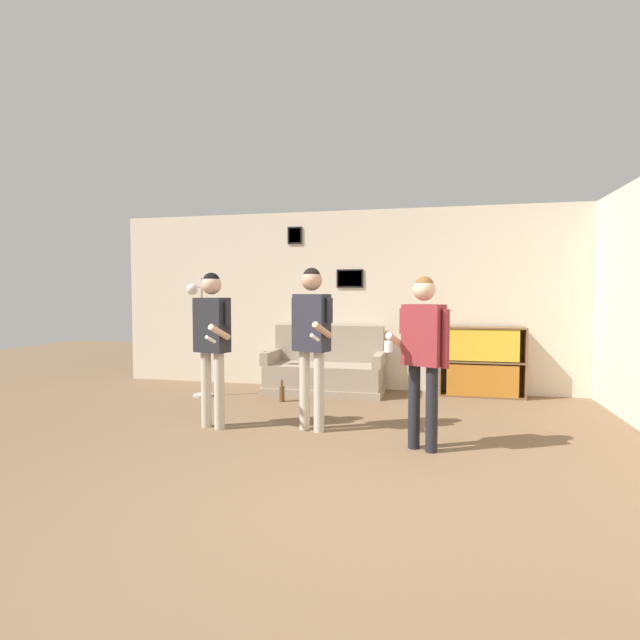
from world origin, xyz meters
name	(u,v)px	position (x,y,z in m)	size (l,w,h in m)	color
ground_plane	(302,512)	(0.00, 0.00, 0.00)	(20.00, 20.00, 0.00)	brown
wall_back	(378,300)	(0.00, 4.37, 1.35)	(8.32, 0.08, 2.70)	beige
couch	(325,371)	(-0.73, 3.97, 0.31)	(1.72, 0.80, 0.97)	gray
bookshelf	(482,362)	(1.49, 4.15, 0.49)	(1.16, 0.30, 0.98)	brown
floor_lamp	(202,313)	(-2.34, 3.27, 1.17)	(0.44, 0.28, 1.69)	#ADA89E
person_player_foreground_left	(212,333)	(-1.48, 1.78, 1.03)	(0.48, 0.54, 1.67)	#B7AD99
person_player_foreground_center	(312,330)	(-0.42, 1.92, 1.06)	(0.48, 0.56, 1.72)	#B7AD99
person_watcher_holding_cup	(423,345)	(0.74, 1.52, 0.98)	(0.57, 0.35, 1.61)	black
bottle_on_floor	(282,393)	(-1.15, 3.20, 0.11)	(0.07, 0.07, 0.29)	brown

